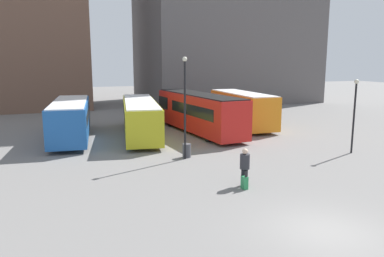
{
  "coord_description": "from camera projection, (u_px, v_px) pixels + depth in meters",
  "views": [
    {
      "loc": [
        -8.7,
        -9.71,
        5.85
      ],
      "look_at": [
        -0.14,
        12.83,
        1.52
      ],
      "focal_mm": 35.0,
      "sensor_mm": 36.0,
      "label": 1
    }
  ],
  "objects": [
    {
      "name": "ground_plane",
      "position": [
        327.0,
        232.0,
        13.01
      ],
      "size": [
        160.0,
        160.0,
        0.0
      ],
      "primitive_type": "plane",
      "color": "slate"
    },
    {
      "name": "bus_0",
      "position": [
        71.0,
        118.0,
        28.33
      ],
      "size": [
        3.76,
        10.55,
        2.93
      ],
      "rotation": [
        0.0,
        0.0,
        1.45
      ],
      "color": "#1E56A3",
      "rests_on": "ground_plane"
    },
    {
      "name": "bus_1",
      "position": [
        140.0,
        116.0,
        29.83
      ],
      "size": [
        4.56,
        12.27,
        2.81
      ],
      "rotation": [
        0.0,
        0.0,
        1.4
      ],
      "color": "gold",
      "rests_on": "ground_plane"
    },
    {
      "name": "bus_2",
      "position": [
        198.0,
        111.0,
        31.12
      ],
      "size": [
        3.47,
        12.12,
        3.24
      ],
      "rotation": [
        0.0,
        0.0,
        1.65
      ],
      "color": "red",
      "rests_on": "ground_plane"
    },
    {
      "name": "bus_3",
      "position": [
        242.0,
        108.0,
        33.67
      ],
      "size": [
        3.07,
        9.19,
        3.12
      ],
      "rotation": [
        0.0,
        0.0,
        1.52
      ],
      "color": "orange",
      "rests_on": "ground_plane"
    },
    {
      "name": "traveler",
      "position": [
        245.0,
        164.0,
        17.74
      ],
      "size": [
        0.47,
        0.47,
        1.8
      ],
      "rotation": [
        0.0,
        0.0,
        1.59
      ],
      "color": "black",
      "rests_on": "ground_plane"
    },
    {
      "name": "suitcase",
      "position": [
        245.0,
        182.0,
        17.37
      ],
      "size": [
        0.24,
        0.32,
        0.87
      ],
      "rotation": [
        0.0,
        0.0,
        1.59
      ],
      "color": "#28844C",
      "rests_on": "ground_plane"
    },
    {
      "name": "lamp_post_0",
      "position": [
        185.0,
        100.0,
        22.14
      ],
      "size": [
        0.28,
        0.28,
        6.13
      ],
      "color": "black",
      "rests_on": "ground_plane"
    },
    {
      "name": "lamp_post_1",
      "position": [
        354.0,
        109.0,
        23.77
      ],
      "size": [
        0.28,
        0.28,
        4.75
      ],
      "color": "black",
      "rests_on": "ground_plane"
    },
    {
      "name": "trash_bin",
      "position": [
        187.0,
        151.0,
        23.1
      ],
      "size": [
        0.52,
        0.52,
        0.85
      ],
      "color": "#47474C",
      "rests_on": "ground_plane"
    }
  ]
}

